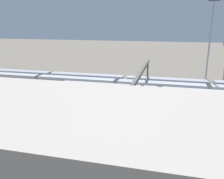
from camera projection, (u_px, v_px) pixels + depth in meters
name	position (u px, v px, depth m)	size (l,w,h in m)	color
ground_plane	(124.00, 103.00, 58.33)	(400.00, 400.00, 0.00)	#60594F
track_bed_0	(132.00, 89.00, 69.98)	(140.00, 2.80, 0.12)	#4C443D
track_bed_1	(129.00, 94.00, 65.31)	(140.00, 2.80, 0.12)	#4C443D
track_bed_2	(126.00, 99.00, 60.65)	(140.00, 2.80, 0.12)	#4C443D
track_bed_3	(122.00, 106.00, 55.98)	(140.00, 2.80, 0.12)	#4C443D
track_bed_4	(118.00, 114.00, 51.31)	(140.00, 2.80, 0.12)	#4C443D
track_bed_5	(112.00, 123.00, 46.65)	(140.00, 2.80, 0.12)	#4C443D
train_on_track_1	(152.00, 89.00, 63.33)	(114.80, 3.06, 4.40)	black
train_on_track_3	(159.00, 98.00, 53.32)	(47.20, 3.00, 5.00)	#B7BABF
train_on_track_4	(113.00, 102.00, 50.83)	(119.80, 3.00, 5.00)	#A8AAB2
train_on_track_0	(118.00, 82.00, 70.44)	(139.00, 3.06, 4.40)	maroon
light_mast_2	(211.00, 33.00, 63.17)	(2.80, 0.70, 25.96)	#9EA0A5
signal_gantry	(142.00, 74.00, 55.29)	(0.70, 30.00, 8.80)	#4C4742
maintenance_shed	(71.00, 163.00, 22.78)	(52.47, 16.17, 12.15)	#9E9389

